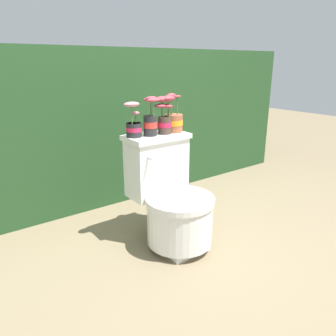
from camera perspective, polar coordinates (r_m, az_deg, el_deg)
ground_plane at (r=2.16m, az=4.00°, el=-13.60°), size 12.00×12.00×0.00m
hedge_backdrop at (r=3.00m, az=-12.48°, el=7.79°), size 3.80×0.85×1.24m
toilet at (r=2.08m, az=0.51°, el=-5.47°), size 0.42×0.57×0.69m
potted_plant_left at (r=2.00m, az=-6.01°, el=7.45°), size 0.12×0.11×0.22m
potted_plant_midleft at (r=2.03m, az=-3.04°, el=8.68°), size 0.10×0.11×0.24m
potted_plant_middle at (r=2.08m, az=-0.64°, el=9.15°), size 0.13×0.09×0.24m
potted_plant_midright at (r=2.15m, az=0.97°, el=8.18°), size 0.12×0.12×0.25m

